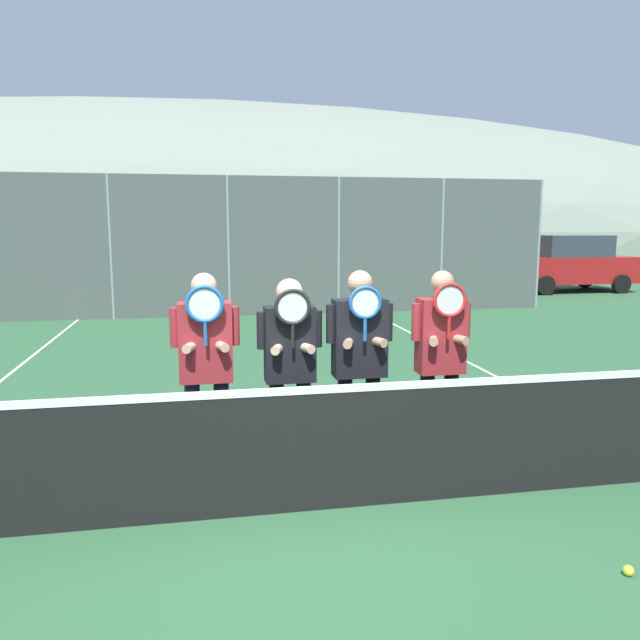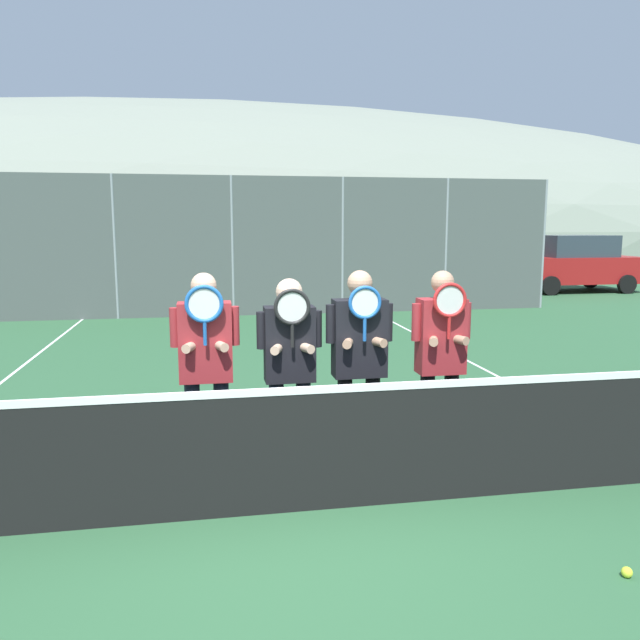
% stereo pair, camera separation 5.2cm
% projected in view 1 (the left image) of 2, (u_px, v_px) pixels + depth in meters
% --- Properties ---
extents(ground_plane, '(120.00, 120.00, 0.00)m').
position_uv_depth(ground_plane, '(298.00, 511.00, 4.76)').
color(ground_plane, '#2D5B38').
extents(hill_distant, '(134.71, 74.84, 26.19)m').
position_uv_depth(hill_distant, '(206.00, 245.00, 65.77)').
color(hill_distant, gray).
rests_on(hill_distant, ground_plane).
extents(clubhouse_building, '(15.29, 5.50, 3.50)m').
position_uv_depth(clubhouse_building, '(182.00, 235.00, 23.00)').
color(clubhouse_building, beige).
rests_on(clubhouse_building, ground_plane).
extents(fence_back, '(16.10, 0.06, 3.31)m').
position_uv_depth(fence_back, '(229.00, 247.00, 14.73)').
color(fence_back, gray).
rests_on(fence_back, ground_plane).
extents(tennis_net, '(9.34, 0.09, 1.08)m').
position_uv_depth(tennis_net, '(298.00, 448.00, 4.68)').
color(tennis_net, gray).
rests_on(tennis_net, ground_plane).
extents(court_line_right_sideline, '(0.05, 16.00, 0.01)m').
position_uv_depth(court_line_right_sideline, '(520.00, 388.00, 8.32)').
color(court_line_right_sideline, white).
rests_on(court_line_right_sideline, ground_plane).
extents(player_leftmost, '(0.58, 0.34, 1.77)m').
position_uv_depth(player_leftmost, '(206.00, 358.00, 5.26)').
color(player_leftmost, '#232838').
rests_on(player_leftmost, ground_plane).
extents(player_center_left, '(0.57, 0.34, 1.72)m').
position_uv_depth(player_center_left, '(290.00, 358.00, 5.38)').
color(player_center_left, '#232838').
rests_on(player_center_left, ground_plane).
extents(player_center_right, '(0.59, 0.34, 1.78)m').
position_uv_depth(player_center_right, '(360.00, 353.00, 5.43)').
color(player_center_right, black).
rests_on(player_center_right, ground_plane).
extents(player_rightmost, '(0.55, 0.34, 1.77)m').
position_uv_depth(player_rightmost, '(441.00, 352.00, 5.58)').
color(player_rightmost, black).
rests_on(player_rightmost, ground_plane).
extents(car_far_left, '(4.41, 1.90, 1.89)m').
position_uv_depth(car_far_left, '(82.00, 269.00, 17.20)').
color(car_far_left, navy).
rests_on(car_far_left, ground_plane).
extents(car_left_of_center, '(4.03, 1.99, 1.72)m').
position_uv_depth(car_left_of_center, '(265.00, 269.00, 18.30)').
color(car_left_of_center, navy).
rests_on(car_left_of_center, ground_plane).
extents(car_center, '(4.24, 1.97, 1.71)m').
position_uv_depth(car_center, '(425.00, 267.00, 19.31)').
color(car_center, '#B2B7BC').
rests_on(car_center, ground_plane).
extents(car_right_of_center, '(4.06, 2.08, 1.83)m').
position_uv_depth(car_right_of_center, '(568.00, 263.00, 20.39)').
color(car_right_of_center, maroon).
rests_on(car_right_of_center, ground_plane).
extents(tennis_ball_on_court, '(0.07, 0.07, 0.07)m').
position_uv_depth(tennis_ball_on_court, '(628.00, 571.00, 3.88)').
color(tennis_ball_on_court, '#CCDB33').
rests_on(tennis_ball_on_court, ground_plane).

